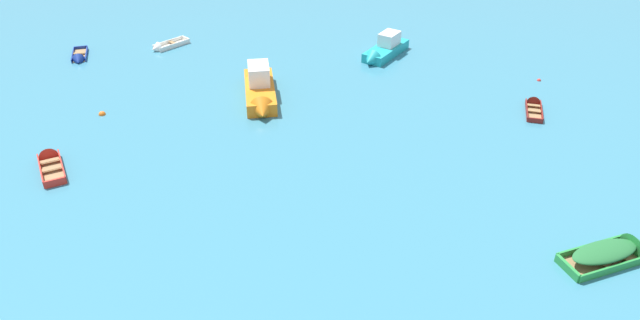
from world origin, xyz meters
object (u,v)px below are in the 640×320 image
mooring_buoy_near_foreground (539,81)px  rowboat_white_midfield_right (163,47)px  mooring_buoy_midfield (102,115)px  rowboat_red_far_back (50,161)px  rowboat_maroon_far_left (533,105)px  motor_launch_turquoise_near_left (384,50)px  motor_launch_orange_midfield_left (260,91)px  rowboat_deep_blue_back_row_right (79,59)px  rowboat_green_foreground_center (617,251)px

mooring_buoy_near_foreground → rowboat_white_midfield_right: bearing=-177.1°
mooring_buoy_midfield → rowboat_red_far_back: bearing=-86.1°
rowboat_maroon_far_left → motor_launch_turquoise_near_left: bearing=151.8°
motor_launch_orange_midfield_left → mooring_buoy_midfield: bearing=-153.9°
rowboat_white_midfield_right → mooring_buoy_midfield: (1.38, -11.04, -0.16)m
rowboat_deep_blue_back_row_right → mooring_buoy_near_foreground: bearing=8.7°
motor_launch_orange_midfield_left → rowboat_green_foreground_center: bearing=-27.2°
rowboat_red_far_back → mooring_buoy_midfield: rowboat_red_far_back is taller
rowboat_red_far_back → rowboat_white_midfield_right: (-1.79, 16.94, -0.03)m
rowboat_red_far_back → rowboat_maroon_far_left: bearing=28.0°
rowboat_green_foreground_center → mooring_buoy_midfield: bearing=168.4°
rowboat_deep_blue_back_row_right → rowboat_maroon_far_left: bearing=1.3°
rowboat_white_midfield_right → rowboat_red_far_back: bearing=-84.0°
mooring_buoy_near_foreground → mooring_buoy_midfield: (-27.32, -12.49, 0.00)m
motor_launch_turquoise_near_left → rowboat_white_midfield_right: size_ratio=1.63×
rowboat_maroon_far_left → motor_launch_orange_midfield_left: 17.98m
rowboat_green_foreground_center → mooring_buoy_near_foreground: (-2.55, 18.63, -0.33)m
rowboat_red_far_back → mooring_buoy_midfield: size_ratio=7.62×
motor_launch_turquoise_near_left → mooring_buoy_near_foreground: (11.48, -1.48, -0.54)m
rowboat_red_far_back → motor_launch_orange_midfield_left: 13.60m
motor_launch_turquoise_near_left → mooring_buoy_midfield: (-15.84, -13.97, -0.54)m
rowboat_deep_blue_back_row_right → rowboat_green_foreground_center: 38.80m
mooring_buoy_midfield → motor_launch_turquoise_near_left: bearing=41.4°
motor_launch_turquoise_near_left → rowboat_green_foreground_center: size_ratio=1.21×
rowboat_red_far_back → motor_launch_orange_midfield_left: bearing=49.9°
rowboat_red_far_back → rowboat_white_midfield_right: bearing=96.0°
rowboat_green_foreground_center → rowboat_white_midfield_right: (-31.25, 17.18, -0.17)m
rowboat_maroon_far_left → rowboat_white_midfield_right: 28.30m
rowboat_green_foreground_center → rowboat_maroon_far_left: bearing=102.3°
rowboat_maroon_far_left → motor_launch_orange_midfield_left: size_ratio=0.47×
motor_launch_turquoise_near_left → motor_launch_orange_midfield_left: bearing=-125.2°
rowboat_deep_blue_back_row_right → motor_launch_orange_midfield_left: size_ratio=0.48×
rowboat_red_far_back → rowboat_maroon_far_left: size_ratio=1.08×
rowboat_maroon_far_left → mooring_buoy_midfield: (-26.77, -8.11, -0.15)m
rowboat_red_far_back → motor_launch_turquoise_near_left: bearing=52.2°
rowboat_green_foreground_center → mooring_buoy_near_foreground: size_ratio=15.88×
motor_launch_turquoise_near_left → motor_launch_orange_midfield_left: (-6.68, -9.48, 0.14)m
motor_launch_turquoise_near_left → mooring_buoy_midfield: bearing=-138.6°
rowboat_red_far_back → mooring_buoy_near_foreground: bearing=34.3°
motor_launch_turquoise_near_left → mooring_buoy_near_foreground: 11.59m
rowboat_deep_blue_back_row_right → motor_launch_turquoise_near_left: size_ratio=0.59×
rowboat_deep_blue_back_row_right → rowboat_white_midfield_right: (5.13, 3.70, 0.03)m
motor_launch_turquoise_near_left → mooring_buoy_near_foreground: bearing=-7.3°
rowboat_deep_blue_back_row_right → mooring_buoy_midfield: size_ratio=7.15×
rowboat_deep_blue_back_row_right → rowboat_green_foreground_center: (36.38, -13.48, 0.19)m
motor_launch_orange_midfield_left → mooring_buoy_near_foreground: size_ratio=23.53×
mooring_buoy_midfield → rowboat_maroon_far_left: bearing=16.9°
rowboat_maroon_far_left → mooring_buoy_midfield: 27.97m
rowboat_maroon_far_left → rowboat_red_far_back: bearing=-152.0°
rowboat_maroon_far_left → mooring_buoy_near_foreground: size_ratio=11.10×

